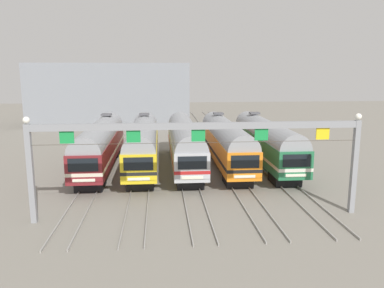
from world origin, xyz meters
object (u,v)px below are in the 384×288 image
commuter_train_stainless (185,142)px  commuter_train_green (266,140)px  commuter_train_orange (226,141)px  commuter_train_yellow (143,142)px  catenary_gantry (198,141)px  commuter_train_maroon (100,143)px

commuter_train_stainless → commuter_train_green: commuter_train_green is taller
commuter_train_stainless → commuter_train_orange: size_ratio=1.00×
commuter_train_orange → commuter_train_stainless: bearing=-179.9°
commuter_train_stainless → commuter_train_green: 8.38m
commuter_train_yellow → commuter_train_orange: bearing=0.0°
commuter_train_stainless → commuter_train_green: (8.38, 0.00, 0.00)m
commuter_train_orange → catenary_gantry: size_ratio=0.82×
commuter_train_maroon → commuter_train_green: (16.76, 0.00, 0.00)m
commuter_train_yellow → commuter_train_maroon: bearing=180.0°
commuter_train_orange → commuter_train_green: (4.19, 0.00, 0.00)m
commuter_train_maroon → catenary_gantry: 16.10m
commuter_train_green → catenary_gantry: 16.10m
commuter_train_green → catenary_gantry: (-8.38, -13.50, 2.57)m
commuter_train_maroon → commuter_train_yellow: same height
commuter_train_maroon → commuter_train_green: 16.76m
commuter_train_yellow → commuter_train_stainless: bearing=-0.1°
commuter_train_yellow → commuter_train_orange: same height
commuter_train_maroon → commuter_train_stainless: (8.38, -0.00, -0.00)m
commuter_train_orange → catenary_gantry: 14.37m
commuter_train_maroon → catenary_gantry: catenary_gantry is taller
commuter_train_green → catenary_gantry: catenary_gantry is taller
commuter_train_yellow → commuter_train_orange: 8.38m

